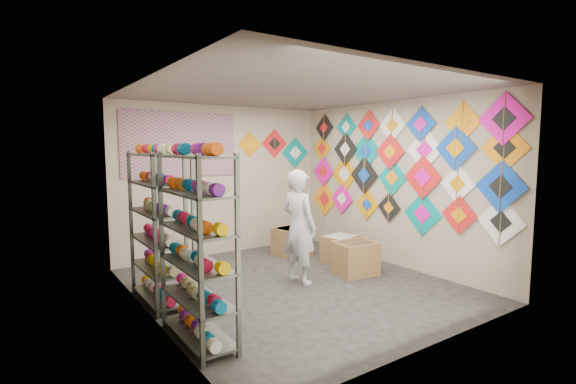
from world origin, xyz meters
TOP-DOWN VIEW (x-y plane):
  - ground at (0.00, 0.00)m, footprint 4.50×4.50m
  - room_walls at (0.00, 0.00)m, footprint 4.50×4.50m
  - shelf_rack_front at (-1.78, -0.85)m, footprint 0.40×1.10m
  - shelf_rack_back at (-1.78, 0.45)m, footprint 0.40×1.10m
  - string_spools at (-1.78, -0.20)m, footprint 0.12×2.36m
  - kite_wall_display at (1.98, -0.07)m, footprint 0.06×4.30m
  - back_wall_kites at (1.17, 2.24)m, footprint 1.61×0.02m
  - poster at (-0.80, 2.23)m, footprint 2.00×0.01m
  - shopkeeper at (0.13, 0.07)m, footprint 0.73×0.59m
  - carton_a at (1.07, -0.11)m, footprint 0.66×0.57m
  - carton_b at (1.34, 0.54)m, footprint 0.64×0.56m
  - carton_c at (0.91, 1.37)m, footprint 0.61×0.65m

SIDE VIEW (x-z plane):
  - ground at x=0.00m, z-range 0.00..0.00m
  - carton_b at x=1.34m, z-range 0.00..0.45m
  - carton_c at x=0.91m, z-range 0.00..0.50m
  - carton_a at x=1.07m, z-range 0.00..0.50m
  - shopkeeper at x=0.13m, z-range 0.00..1.64m
  - shelf_rack_front at x=-1.78m, z-range 0.00..1.90m
  - shelf_rack_back at x=-1.78m, z-range 0.00..1.90m
  - string_spools at x=-1.78m, z-range 0.99..1.11m
  - kite_wall_display at x=1.98m, z-range 0.59..2.69m
  - room_walls at x=0.00m, z-range -0.61..3.89m
  - back_wall_kites at x=1.17m, z-range 1.55..2.34m
  - poster at x=-0.80m, z-range 1.45..2.55m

